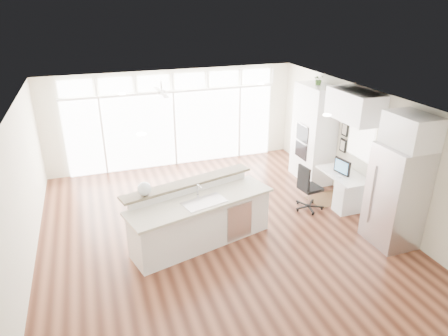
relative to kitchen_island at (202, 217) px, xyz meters
name	(u,v)px	position (x,y,z in m)	size (l,w,h in m)	color
floor	(219,234)	(0.41, 0.19, -0.59)	(7.00, 8.00, 0.02)	#432014
ceiling	(218,105)	(0.41, 0.19, 2.12)	(7.00, 8.00, 0.02)	white
wall_back	(174,118)	(0.41, 4.19, 0.77)	(7.00, 0.04, 2.70)	beige
wall_front	(337,320)	(0.41, -3.81, 0.77)	(7.00, 0.04, 2.70)	beige
wall_left	(19,202)	(-3.09, 0.19, 0.77)	(0.04, 8.00, 2.70)	beige
wall_right	(370,152)	(3.91, 0.19, 0.77)	(0.04, 8.00, 2.70)	beige
glass_wall	(175,129)	(0.41, 4.13, 0.47)	(5.80, 0.06, 2.08)	white
transom_row	(172,82)	(0.41, 4.13, 1.80)	(5.90, 0.06, 0.40)	white
desk_window	(361,140)	(3.87, 0.49, 0.97)	(0.04, 0.85, 0.85)	white
ceiling_fan	(161,88)	(-0.09, 2.99, 1.90)	(1.16, 1.16, 0.32)	white
recessed_lights	(214,104)	(0.41, 0.39, 2.10)	(3.40, 3.00, 0.02)	white
oven_cabinet	(314,134)	(3.58, 1.99, 0.67)	(0.64, 1.20, 2.50)	white
desk_nook	(342,189)	(3.54, 0.49, -0.20)	(0.72, 1.30, 0.76)	white
upper_cabinets	(355,106)	(3.58, 0.49, 1.77)	(0.64, 1.30, 0.64)	white
refrigerator	(396,196)	(3.52, -1.16, 0.42)	(0.76, 0.90, 2.00)	silver
fridge_cabinet	(411,131)	(3.58, -1.16, 1.72)	(0.64, 0.90, 0.60)	white
framed_photos	(344,138)	(3.87, 1.11, 0.82)	(0.06, 0.22, 0.80)	black
kitchen_island	(202,217)	(0.00, 0.00, 0.00)	(2.90, 1.09, 1.15)	white
rug	(327,199)	(3.36, 0.77, -0.57)	(0.89, 0.65, 0.01)	#321E10
office_chair	(310,188)	(2.69, 0.51, -0.04)	(0.56, 0.52, 1.08)	black
fishbowl	(144,189)	(-1.02, 0.14, 0.70)	(0.26, 0.26, 0.26)	white
monitor	(342,167)	(3.46, 0.49, 0.38)	(0.08, 0.47, 0.39)	black
keyboard	(335,175)	(3.29, 0.49, 0.19)	(0.12, 0.32, 0.02)	white
potted_plant	(319,81)	(3.58, 1.99, 2.03)	(0.24, 0.27, 0.21)	#3B622A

